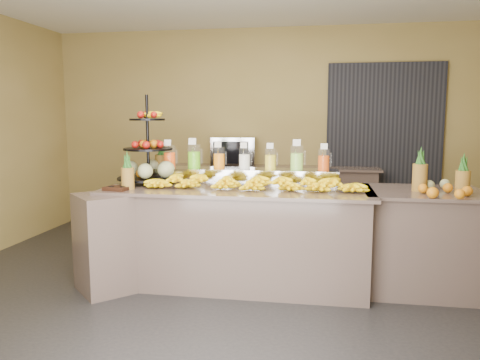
% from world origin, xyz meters
% --- Properties ---
extents(ground, '(6.00, 6.00, 0.00)m').
position_xyz_m(ground, '(0.00, 0.00, 0.00)').
color(ground, black).
rests_on(ground, ground).
extents(room_envelope, '(6.04, 5.02, 2.82)m').
position_xyz_m(room_envelope, '(0.19, 0.79, 1.88)').
color(room_envelope, olive).
rests_on(room_envelope, ground).
extents(buffet_counter, '(2.75, 1.25, 0.93)m').
position_xyz_m(buffet_counter, '(-0.12, 0.26, 0.47)').
color(buffet_counter, gray).
rests_on(buffet_counter, ground).
extents(right_counter, '(1.08, 0.88, 0.93)m').
position_xyz_m(right_counter, '(1.70, 0.40, 0.47)').
color(right_counter, gray).
rests_on(right_counter, ground).
extents(back_ledge, '(3.10, 0.55, 0.93)m').
position_xyz_m(back_ledge, '(0.00, 2.25, 0.47)').
color(back_ledge, gray).
rests_on(back_ledge, ground).
extents(pitcher_tray, '(1.85, 0.30, 0.15)m').
position_xyz_m(pitcher_tray, '(0.02, 0.58, 1.01)').
color(pitcher_tray, gray).
rests_on(pitcher_tray, buffet_counter).
extents(juice_pitcher_orange_a, '(0.12, 0.13, 0.30)m').
position_xyz_m(juice_pitcher_orange_a, '(-0.76, 0.58, 1.18)').
color(juice_pitcher_orange_a, silver).
rests_on(juice_pitcher_orange_a, pitcher_tray).
extents(juice_pitcher_green, '(0.13, 0.13, 0.32)m').
position_xyz_m(juice_pitcher_green, '(-0.50, 0.58, 1.19)').
color(juice_pitcher_green, silver).
rests_on(juice_pitcher_green, pitcher_tray).
extents(juice_pitcher_orange_b, '(0.12, 0.12, 0.28)m').
position_xyz_m(juice_pitcher_orange_b, '(-0.24, 0.58, 1.18)').
color(juice_pitcher_orange_b, silver).
rests_on(juice_pitcher_orange_b, pitcher_tray).
extents(juice_pitcher_milk, '(0.11, 0.12, 0.28)m').
position_xyz_m(juice_pitcher_milk, '(0.02, 0.58, 1.17)').
color(juice_pitcher_milk, silver).
rests_on(juice_pitcher_milk, pitcher_tray).
extents(juice_pitcher_lemon, '(0.11, 0.12, 0.27)m').
position_xyz_m(juice_pitcher_lemon, '(0.28, 0.58, 1.17)').
color(juice_pitcher_lemon, silver).
rests_on(juice_pitcher_lemon, pitcher_tray).
extents(juice_pitcher_lime, '(0.13, 0.13, 0.31)m').
position_xyz_m(juice_pitcher_lime, '(0.54, 0.58, 1.19)').
color(juice_pitcher_lime, silver).
rests_on(juice_pitcher_lime, pitcher_tray).
extents(juice_pitcher_orange_c, '(0.11, 0.12, 0.27)m').
position_xyz_m(juice_pitcher_orange_c, '(0.80, 0.58, 1.17)').
color(juice_pitcher_orange_c, silver).
rests_on(juice_pitcher_orange_c, pitcher_tray).
extents(banana_heap, '(2.09, 0.19, 0.17)m').
position_xyz_m(banana_heap, '(0.17, 0.22, 1.01)').
color(banana_heap, yellow).
rests_on(banana_heap, buffet_counter).
extents(fruit_stand, '(0.78, 0.78, 0.88)m').
position_xyz_m(fruit_stand, '(-0.91, 0.47, 1.16)').
color(fruit_stand, black).
rests_on(fruit_stand, buffet_counter).
extents(condiment_caddy, '(0.24, 0.20, 0.03)m').
position_xyz_m(condiment_caddy, '(-1.07, -0.04, 0.95)').
color(condiment_caddy, black).
rests_on(condiment_caddy, buffet_counter).
extents(pineapple_left_a, '(0.12, 0.12, 0.36)m').
position_xyz_m(pineapple_left_a, '(-0.99, 0.03, 1.06)').
color(pineapple_left_a, brown).
rests_on(pineapple_left_a, buffet_counter).
extents(pineapple_left_b, '(0.14, 0.14, 0.43)m').
position_xyz_m(pineapple_left_b, '(-0.90, 0.73, 1.09)').
color(pineapple_left_b, brown).
rests_on(pineapple_left_b, buffet_counter).
extents(right_fruit_pile, '(0.46, 0.44, 0.24)m').
position_xyz_m(right_fruit_pile, '(1.80, 0.23, 1.01)').
color(right_fruit_pile, brown).
rests_on(right_fruit_pile, right_counter).
extents(oven_warmer, '(0.62, 0.46, 0.39)m').
position_xyz_m(oven_warmer, '(-0.40, 2.25, 1.13)').
color(oven_warmer, gray).
rests_on(oven_warmer, back_ledge).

